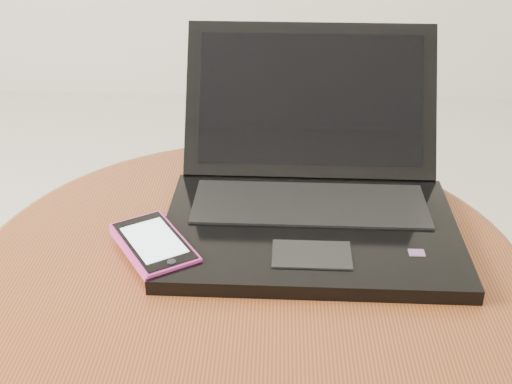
{
  "coord_description": "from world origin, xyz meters",
  "views": [
    {
      "loc": [
        0.13,
        -0.6,
        0.97
      ],
      "look_at": [
        0.1,
        0.1,
        0.59
      ],
      "focal_mm": 46.42,
      "sensor_mm": 36.0,
      "label": 1
    }
  ],
  "objects": [
    {
      "name": "phone_pink",
      "position": [
        -0.02,
        0.05,
        0.54
      ],
      "size": [
        0.12,
        0.14,
        0.02
      ],
      "color": "#D13194",
      "rests_on": "phone_black"
    },
    {
      "name": "laptop",
      "position": [
        0.17,
        0.15,
        0.57
      ],
      "size": [
        0.36,
        0.38,
        0.21
      ],
      "color": "black",
      "rests_on": "table"
    },
    {
      "name": "table",
      "position": [
        0.09,
        0.05,
        0.41
      ],
      "size": [
        0.66,
        0.66,
        0.53
      ],
      "color": "#512E10",
      "rests_on": "ground"
    },
    {
      "name": "phone_black",
      "position": [
        -0.01,
        0.08,
        0.53
      ],
      "size": [
        0.09,
        0.12,
        0.01
      ],
      "color": "black",
      "rests_on": "table"
    }
  ]
}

